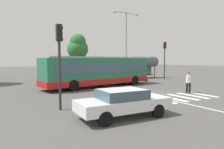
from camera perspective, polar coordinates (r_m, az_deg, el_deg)
ground_plane at (r=16.92m, az=9.27°, el=-5.26°), size 160.00×160.00×0.00m
city_transit_bus at (r=20.91m, az=-3.69°, el=0.93°), size 12.18×4.25×3.06m
pedestrian_crossing_street at (r=18.00m, az=20.59°, el=-1.80°), size 0.56×0.37×1.72m
foreground_sedan at (r=9.79m, az=3.14°, el=-7.49°), size 4.56×1.98×1.35m
parked_car_teal at (r=30.41m, az=-17.15°, el=0.18°), size 1.92×4.52×1.35m
parked_car_red at (r=31.27m, az=-11.97°, el=0.38°), size 1.95×4.54×1.35m
parked_car_black at (r=32.34m, az=-7.98°, el=0.54°), size 2.16×4.63×1.35m
parked_car_blue at (r=33.11m, az=-3.18°, el=0.66°), size 2.04×4.58×1.35m
parked_car_charcoal at (r=34.66m, az=0.72°, el=0.82°), size 1.96×4.55×1.35m
traffic_light_near_corner at (r=11.37m, az=-14.48°, el=5.87°), size 0.33×0.32×4.63m
traffic_light_far_corner at (r=29.58m, az=14.50°, el=5.40°), size 0.33×0.32×5.24m
bus_stop_shelter at (r=31.36m, az=9.28°, el=3.44°), size 3.93×1.54×3.25m
twin_arm_street_lamp at (r=30.82m, az=3.94°, el=10.12°), size 4.82×0.32×9.80m
background_tree_right at (r=36.53m, az=-9.56°, el=7.60°), size 3.68×3.68×7.32m
crosswalk_painted_stripes at (r=15.24m, az=16.36°, el=-6.39°), size 7.03×2.88×0.01m
lane_center_line at (r=18.33m, az=4.61°, el=-4.50°), size 0.16×24.00×0.01m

